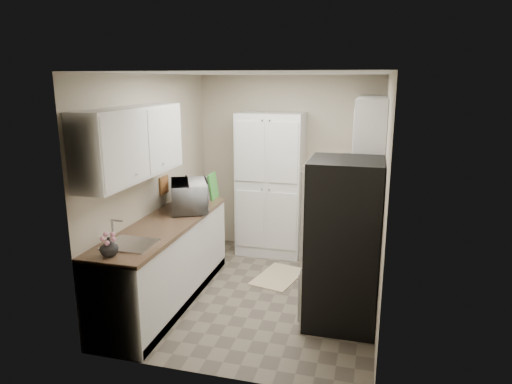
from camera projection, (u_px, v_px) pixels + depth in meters
ground at (261, 293)px, 5.36m from camera, size 3.20×3.20×0.00m
room_shell at (260, 156)px, 4.96m from camera, size 2.64×3.24×2.52m
pantry_cabinet at (270, 185)px, 6.40m from camera, size 0.90×0.55×2.00m
base_cabinet_left at (166, 263)px, 5.09m from camera, size 0.60×2.30×0.88m
countertop_left at (164, 224)px, 4.98m from camera, size 0.63×2.33×0.04m
base_cabinet_right at (354, 232)px, 6.12m from camera, size 0.60×0.80×0.88m
countertop_right at (356, 199)px, 6.01m from camera, size 0.63×0.83×0.04m
electric_range at (350, 251)px, 5.37m from camera, size 0.71×0.78×1.13m
refrigerator at (343, 244)px, 4.54m from camera, size 0.70×0.72×1.70m
microwave at (190, 196)px, 5.42m from camera, size 0.65×0.74×0.34m
wine_bottle at (186, 189)px, 5.89m from camera, size 0.07×0.07×0.29m
flower_vase at (109, 247)px, 4.02m from camera, size 0.20×0.20×0.17m
cutting_board at (213, 186)px, 5.93m from camera, size 0.03×0.27×0.34m
toaster_oven at (364, 191)px, 5.97m from camera, size 0.37×0.42×0.20m
fruit_basket at (363, 179)px, 5.95m from camera, size 0.24×0.24×0.10m
kitchen_mat at (278, 277)px, 5.78m from camera, size 0.64×0.85×0.01m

